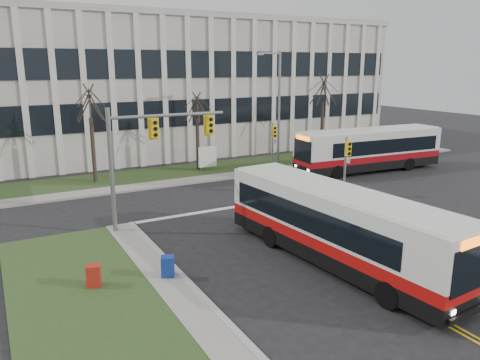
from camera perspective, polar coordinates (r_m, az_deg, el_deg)
name	(u,v)px	position (r m, az deg, el deg)	size (l,w,h in m)	color
ground	(323,255)	(21.15, 10.05, -9.01)	(120.00, 120.00, 0.00)	black
sidewalk_cross	(250,173)	(35.84, 1.22, 0.84)	(44.00, 1.60, 0.14)	#9E9B93
building_lawn	(233,167)	(38.24, -0.87, 1.66)	(44.00, 5.00, 0.12)	#2E471E
office_building	(177,87)	(48.37, -7.65, 11.20)	(40.00, 16.00, 12.00)	beige
mast_arm_signal	(145,146)	(23.58, -11.56, 4.10)	(6.11, 0.38, 6.20)	slate
signal_pole_near	(347,158)	(29.98, 12.86, 2.66)	(0.34, 0.39, 3.80)	slate
signal_pole_far	(273,139)	(36.67, 4.08, 4.98)	(0.34, 0.39, 3.80)	slate
streetlight	(277,103)	(37.47, 4.57, 9.30)	(2.15, 0.25, 9.20)	slate
directory_sign	(207,157)	(36.50, -3.98, 2.81)	(1.50, 0.12, 2.00)	slate
tree_left	(90,105)	(33.80, -17.84, 8.75)	(1.80, 1.80, 7.70)	#42352B
tree_mid	(197,109)	(36.41, -5.27, 8.67)	(1.80, 1.80, 6.82)	#42352B
tree_right	(323,91)	(42.38, 10.13, 10.63)	(1.80, 1.80, 8.25)	#42352B
bus_main	(337,228)	(19.90, 11.70, -5.72)	(2.56, 11.80, 3.15)	silver
bus_cross	(369,151)	(37.96, 15.44, 3.47)	(2.63, 12.16, 3.24)	silver
newspaper_box_blue	(168,268)	(18.68, -8.79, -10.55)	(0.50, 0.45, 0.95)	navy
newspaper_box_red	(94,277)	(18.56, -17.40, -11.22)	(0.50, 0.45, 0.95)	#A82015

